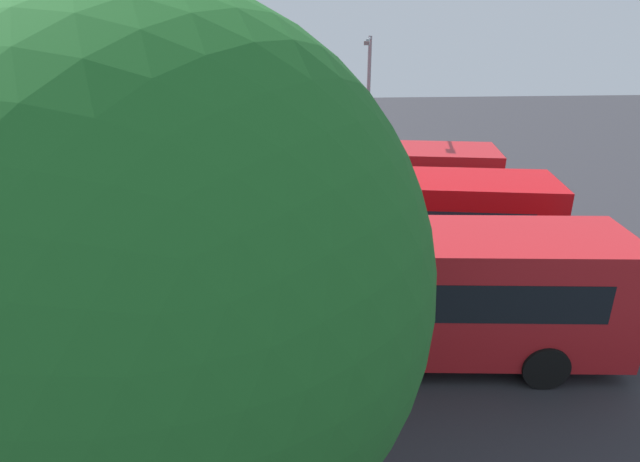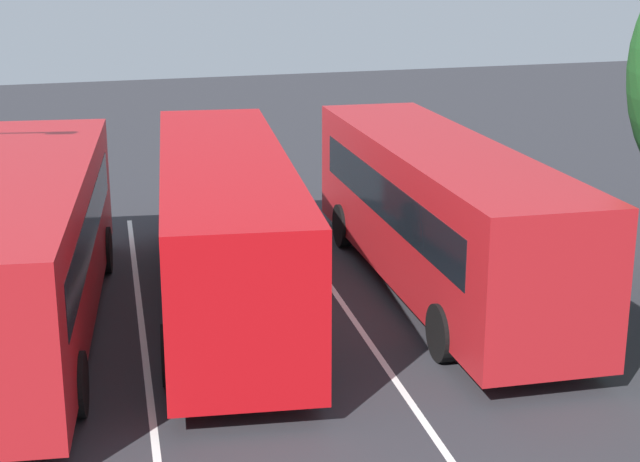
{
  "view_description": "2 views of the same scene",
  "coord_description": "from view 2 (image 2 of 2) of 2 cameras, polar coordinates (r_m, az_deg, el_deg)",
  "views": [
    {
      "loc": [
        -1.83,
        -14.82,
        7.61
      ],
      "look_at": [
        -0.88,
        -0.18,
        1.56
      ],
      "focal_mm": 29.92,
      "sensor_mm": 36.0,
      "label": 1
    },
    {
      "loc": [
        -17.59,
        4.05,
        6.92
      ],
      "look_at": [
        -0.56,
        -1.36,
        1.76
      ],
      "focal_mm": 54.87,
      "sensor_mm": 36.0,
      "label": 2
    }
  ],
  "objects": [
    {
      "name": "bus_far_left",
      "position": [
        20.34,
        6.93,
        1.21
      ],
      "size": [
        11.17,
        3.3,
        3.11
      ],
      "rotation": [
        0.0,
        0.0,
        -0.08
      ],
      "color": "#AD191E",
      "rests_on": "ground"
    },
    {
      "name": "lane_stripe_outer_left",
      "position": [
        19.85,
        1.34,
        -4.27
      ],
      "size": [
        15.42,
        1.55,
        0.01
      ],
      "primitive_type": "cube",
      "rotation": [
        0.0,
        0.0,
        -0.09
      ],
      "color": "silver",
      "rests_on": "ground"
    },
    {
      "name": "ground_plane",
      "position": [
        19.33,
        -4.38,
        -4.91
      ],
      "size": [
        73.51,
        73.51,
        0.0
      ],
      "primitive_type": "plane",
      "color": "#2B2B30"
    },
    {
      "name": "bus_center_left",
      "position": [
        19.31,
        -5.56,
        0.44
      ],
      "size": [
        11.25,
        4.08,
        3.11
      ],
      "rotation": [
        0.0,
        0.0,
        -0.15
      ],
      "color": "#B70C11",
      "rests_on": "ground"
    },
    {
      "name": "lane_stripe_inner_left",
      "position": [
        19.01,
        -10.36,
        -5.49
      ],
      "size": [
        15.42,
        1.55,
        0.01
      ],
      "primitive_type": "cube",
      "rotation": [
        0.0,
        0.0,
        -0.09
      ],
      "color": "silver",
      "rests_on": "ground"
    },
    {
      "name": "bus_center_right",
      "position": [
        18.59,
        -16.84,
        -0.81
      ],
      "size": [
        11.25,
        4.12,
        3.11
      ],
      "rotation": [
        0.0,
        0.0,
        -0.16
      ],
      "color": "#AD191E",
      "rests_on": "ground"
    }
  ]
}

